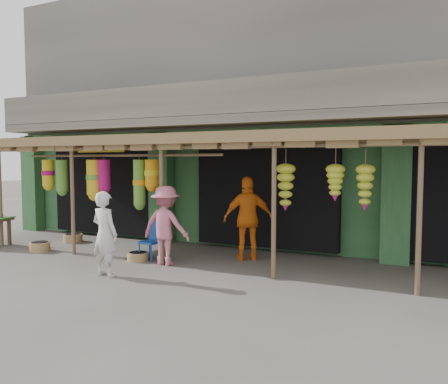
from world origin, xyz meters
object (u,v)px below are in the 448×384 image
at_px(blue_chair, 153,238).
at_px(person_vendor, 248,218).
at_px(person_front, 105,234).
at_px(person_shopper, 166,225).

height_order(blue_chair, person_vendor, person_vendor).
relative_size(person_front, person_vendor, 0.87).
xyz_separation_m(blue_chair, person_shopper, (0.56, -0.31, 0.37)).
bearing_deg(person_shopper, person_vendor, -141.83).
distance_m(blue_chair, person_shopper, 0.74).
height_order(person_front, person_vendor, person_vendor).
bearing_deg(blue_chair, person_shopper, -22.78).
bearing_deg(person_vendor, person_front, 19.25).
relative_size(person_front, person_shopper, 0.97).
relative_size(blue_chair, person_front, 0.52).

